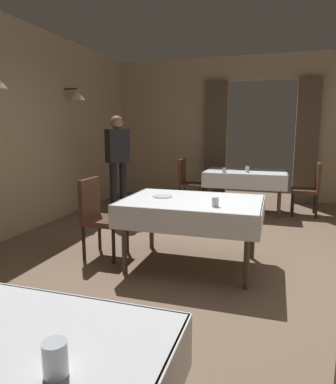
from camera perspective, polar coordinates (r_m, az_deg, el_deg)
The scene contains 14 objects.
ground at distance 3.83m, azimuth 10.96°, elevation -12.99°, with size 10.08×10.08×0.00m, color #7A604C.
wall_back at distance 7.70m, azimuth 14.90°, elevation 10.00°, with size 6.40×0.27×3.00m.
dining_table_mid at distance 3.78m, azimuth 4.02°, elevation -2.46°, with size 1.49×1.07×0.75m.
dining_table_far at distance 6.49m, azimuth 12.58°, elevation 2.55°, with size 1.45×0.92×0.75m.
chair_mid_left at distance 4.20m, azimuth -11.23°, elevation -3.50°, with size 0.44×0.44×0.93m.
chair_far_right at distance 6.55m, azimuth 22.25°, elevation 0.85°, with size 0.44×0.44×0.93m.
chair_far_left at distance 6.77m, azimuth 3.22°, elevation 1.88°, with size 0.44×0.44×0.93m.
glass_near_b at distance 1.23m, azimuth -18.00°, elevation -24.57°, with size 0.08×0.08×0.11m, color silver.
plate_mid_a at distance 3.92m, azimuth -0.88°, elevation -0.68°, with size 0.23×0.23×0.01m, color white.
glass_mid_b at distance 3.44m, azimuth 7.75°, elevation -1.64°, with size 0.07×0.07×0.09m, color silver.
glass_far_a at distance 6.20m, azimuth 9.19°, elevation 3.57°, with size 0.07×0.07×0.08m, color silver.
glass_far_b at distance 6.35m, azimuth 12.86°, elevation 3.69°, with size 0.07×0.07×0.11m, color silver.
plate_far_c at distance 6.71m, azimuth 10.41°, elevation 3.72°, with size 0.24×0.24×0.01m, color white.
person_waiter_by_doorway at distance 5.91m, azimuth -8.24°, elevation 5.53°, with size 0.40×0.42×1.72m.
Camera 1 is at (0.34, -3.51, 1.50)m, focal length 32.55 mm.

